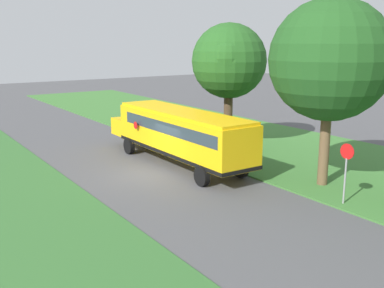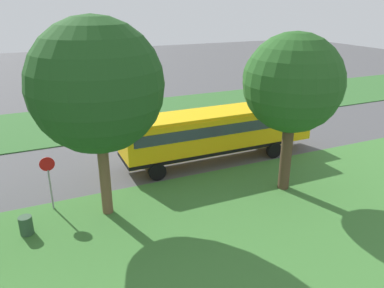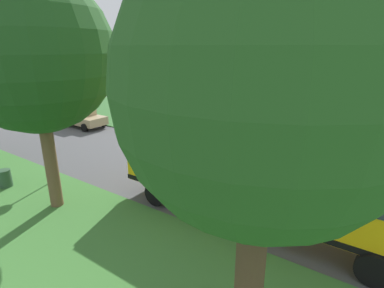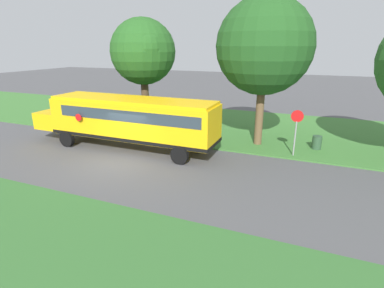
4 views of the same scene
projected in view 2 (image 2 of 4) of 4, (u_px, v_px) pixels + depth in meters
name	position (u px, v px, depth m)	size (l,w,h in m)	color
ground_plane	(185.00, 149.00, 25.34)	(120.00, 120.00, 0.00)	#4C4C4F
grass_verge	(272.00, 224.00, 16.80)	(12.00, 80.00, 0.08)	#3D7533
grass_far_side	(145.00, 114.00, 32.99)	(10.00, 80.00, 0.07)	#33662D
school_bus	(211.00, 131.00, 22.95)	(2.85, 12.42, 3.16)	yellow
oak_tree_beside_bus	(289.00, 83.00, 18.04)	(4.84, 4.84, 8.14)	#4C3826
oak_tree_roadside_mid	(95.00, 86.00, 15.45)	(5.71, 5.71, 8.97)	brown
stop_sign	(49.00, 177.00, 17.41)	(0.08, 0.68, 2.74)	gray
trash_bin	(26.00, 226.00, 15.91)	(0.56, 0.56, 0.90)	#2D4C33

